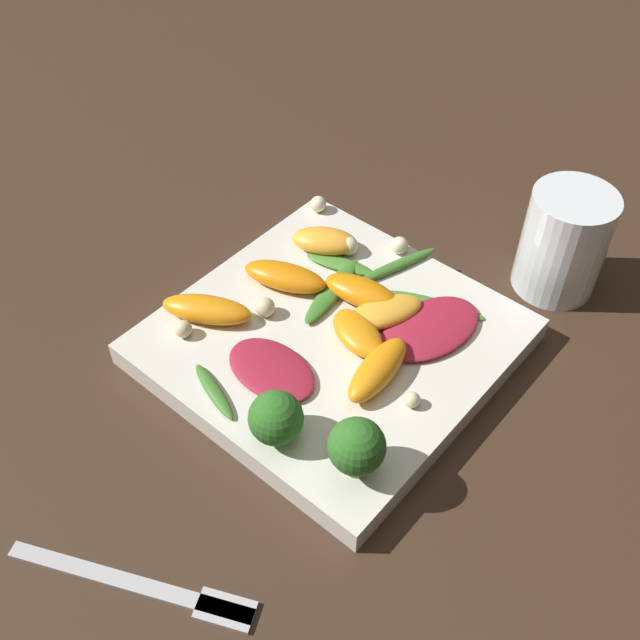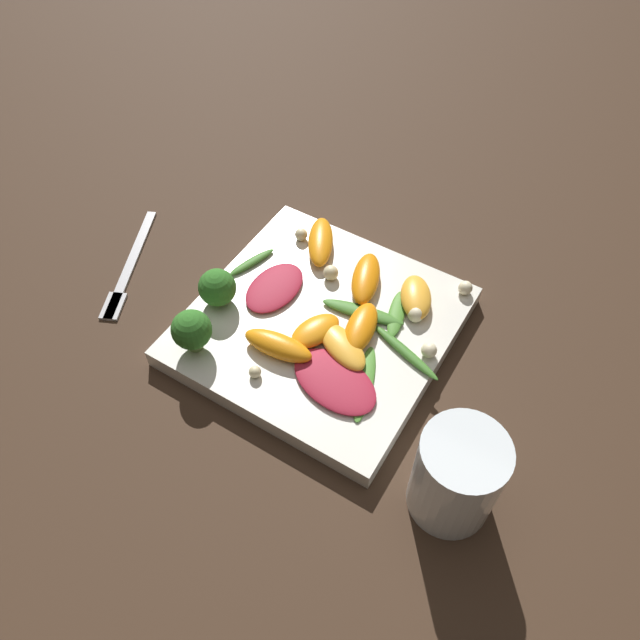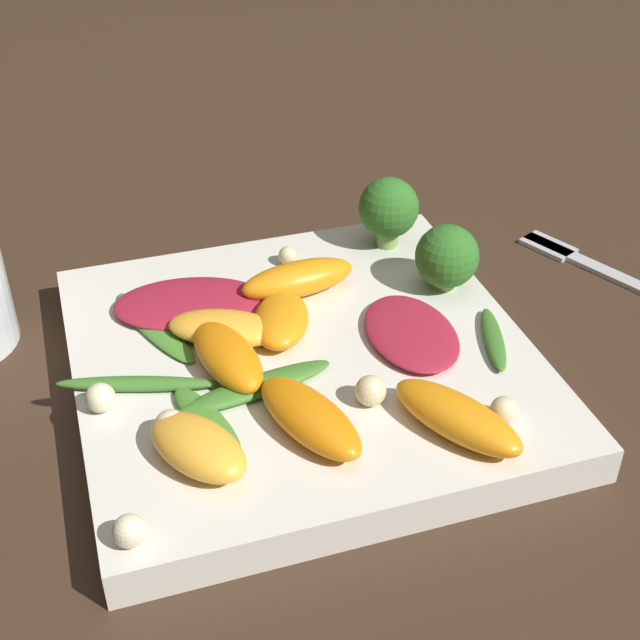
% 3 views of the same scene
% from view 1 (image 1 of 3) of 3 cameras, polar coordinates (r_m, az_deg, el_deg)
% --- Properties ---
extents(ground_plane, '(2.40, 2.40, 0.00)m').
position_cam_1_polar(ground_plane, '(0.64, 0.91, -2.31)').
color(ground_plane, '#382619').
extents(plate, '(0.26, 0.26, 0.02)m').
position_cam_1_polar(plate, '(0.63, 0.93, -1.64)').
color(plate, silver).
rests_on(plate, ground_plane).
extents(drinking_glass, '(0.07, 0.07, 0.10)m').
position_cam_1_polar(drinking_glass, '(0.70, 18.07, 5.65)').
color(drinking_glass, white).
rests_on(drinking_glass, ground_plane).
extents(fork, '(0.09, 0.17, 0.01)m').
position_cam_1_polar(fork, '(0.53, -12.35, -19.41)').
color(fork, '#B2B2B7').
rests_on(fork, ground_plane).
extents(radicchio_leaf_0, '(0.11, 0.08, 0.01)m').
position_cam_1_polar(radicchio_leaf_0, '(0.63, 8.40, -0.61)').
color(radicchio_leaf_0, maroon).
rests_on(radicchio_leaf_0, plate).
extents(radicchio_leaf_1, '(0.05, 0.08, 0.01)m').
position_cam_1_polar(radicchio_leaf_1, '(0.59, -3.73, -3.77)').
color(radicchio_leaf_1, maroon).
rests_on(radicchio_leaf_1, plate).
extents(orange_segment_0, '(0.06, 0.07, 0.02)m').
position_cam_1_polar(orange_segment_0, '(0.69, 0.37, 6.05)').
color(orange_segment_0, '#FCAD33').
rests_on(orange_segment_0, plate).
extents(orange_segment_1, '(0.07, 0.06, 0.02)m').
position_cam_1_polar(orange_segment_1, '(0.63, 4.97, 0.60)').
color(orange_segment_1, '#FCAD33').
rests_on(orange_segment_1, plate).
extents(orange_segment_2, '(0.06, 0.08, 0.02)m').
position_cam_1_polar(orange_segment_2, '(0.63, -8.61, 0.81)').
color(orange_segment_2, orange).
rests_on(orange_segment_2, plate).
extents(orange_segment_3, '(0.05, 0.06, 0.02)m').
position_cam_1_polar(orange_segment_3, '(0.61, 2.88, -1.00)').
color(orange_segment_3, orange).
rests_on(orange_segment_3, plate).
extents(orange_segment_4, '(0.04, 0.07, 0.02)m').
position_cam_1_polar(orange_segment_4, '(0.64, 3.18, 2.16)').
color(orange_segment_4, orange).
rests_on(orange_segment_4, plate).
extents(orange_segment_5, '(0.05, 0.08, 0.02)m').
position_cam_1_polar(orange_segment_5, '(0.66, -2.70, 3.33)').
color(orange_segment_5, orange).
rests_on(orange_segment_5, plate).
extents(orange_segment_6, '(0.08, 0.03, 0.02)m').
position_cam_1_polar(orange_segment_6, '(0.58, 4.42, -3.78)').
color(orange_segment_6, orange).
rests_on(orange_segment_6, plate).
extents(broccoli_floret_0, '(0.04, 0.04, 0.05)m').
position_cam_1_polar(broccoli_floret_0, '(0.52, 2.82, -9.66)').
color(broccoli_floret_0, '#7A9E51').
rests_on(broccoli_floret_0, plate).
extents(broccoli_floret_1, '(0.04, 0.04, 0.04)m').
position_cam_1_polar(broccoli_floret_1, '(0.54, -3.38, -7.49)').
color(broccoli_floret_1, '#7A9E51').
rests_on(broccoli_floret_1, plate).
extents(arugula_sprig_0, '(0.03, 0.06, 0.01)m').
position_cam_1_polar(arugula_sprig_0, '(0.58, -8.08, -5.39)').
color(arugula_sprig_0, '#3D7528').
rests_on(arugula_sprig_0, plate).
extents(arugula_sprig_1, '(0.09, 0.03, 0.01)m').
position_cam_1_polar(arugula_sprig_1, '(0.65, 0.95, 2.25)').
color(arugula_sprig_1, '#3D7528').
rests_on(arugula_sprig_1, plate).
extents(arugula_sprig_2, '(0.05, 0.09, 0.00)m').
position_cam_1_polar(arugula_sprig_2, '(0.65, 8.61, 1.13)').
color(arugula_sprig_2, '#47842D').
rests_on(arugula_sprig_2, plate).
extents(arugula_sprig_3, '(0.04, 0.07, 0.01)m').
position_cam_1_polar(arugula_sprig_3, '(0.68, 1.50, 4.30)').
color(arugula_sprig_3, '#47842D').
rests_on(arugula_sprig_3, plate).
extents(arugula_sprig_4, '(0.09, 0.04, 0.01)m').
position_cam_1_polar(arugula_sprig_4, '(0.68, 5.79, 4.12)').
color(arugula_sprig_4, '#3D7528').
rests_on(arugula_sprig_4, plate).
extents(macadamia_nut_0, '(0.02, 0.02, 0.02)m').
position_cam_1_polar(macadamia_nut_0, '(0.63, -4.21, 0.98)').
color(macadamia_nut_0, beige).
rests_on(macadamia_nut_0, plate).
extents(macadamia_nut_1, '(0.01, 0.01, 0.01)m').
position_cam_1_polar(macadamia_nut_1, '(0.62, -10.40, -0.67)').
color(macadamia_nut_1, beige).
rests_on(macadamia_nut_1, plate).
extents(macadamia_nut_2, '(0.02, 0.02, 0.02)m').
position_cam_1_polar(macadamia_nut_2, '(0.74, -0.13, 8.83)').
color(macadamia_nut_2, beige).
rests_on(macadamia_nut_2, plate).
extents(macadamia_nut_3, '(0.02, 0.02, 0.02)m').
position_cam_1_polar(macadamia_nut_3, '(0.69, 2.20, 5.66)').
color(macadamia_nut_3, beige).
rests_on(macadamia_nut_3, plate).
extents(macadamia_nut_4, '(0.01, 0.01, 0.01)m').
position_cam_1_polar(macadamia_nut_4, '(0.57, 7.03, -6.05)').
color(macadamia_nut_4, beige).
rests_on(macadamia_nut_4, plate).
extents(macadamia_nut_5, '(0.02, 0.02, 0.02)m').
position_cam_1_polar(macadamia_nut_5, '(0.69, 6.08, 5.69)').
color(macadamia_nut_5, beige).
rests_on(macadamia_nut_5, plate).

